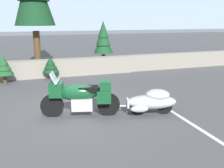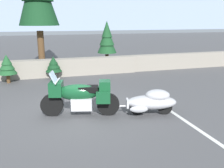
# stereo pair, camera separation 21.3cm
# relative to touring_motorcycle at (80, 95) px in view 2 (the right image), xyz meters

# --- Properties ---
(ground_plane) EXTENTS (80.00, 80.00, 0.00)m
(ground_plane) POSITION_rel_touring_motorcycle_xyz_m (-0.15, 0.35, -0.62)
(ground_plane) COLOR #4C4C4F
(stone_guard_wall) EXTENTS (24.00, 0.60, 0.88)m
(stone_guard_wall) POSITION_rel_touring_motorcycle_xyz_m (-0.51, 5.61, -0.19)
(stone_guard_wall) COLOR gray
(stone_guard_wall) RESTS_ON ground
(distant_ridgeline) EXTENTS (240.00, 80.00, 16.00)m
(distant_ridgeline) POSITION_rel_touring_motorcycle_xyz_m (-0.15, 95.61, 7.38)
(distant_ridgeline) COLOR #8C9EB7
(distant_ridgeline) RESTS_ON ground
(touring_motorcycle) EXTENTS (2.27, 1.09, 1.33)m
(touring_motorcycle) POSITION_rel_touring_motorcycle_xyz_m (0.00, 0.00, 0.00)
(touring_motorcycle) COLOR black
(touring_motorcycle) RESTS_ON ground
(car_shaped_trailer) EXTENTS (2.22, 1.06, 0.76)m
(car_shaped_trailer) POSITION_rel_touring_motorcycle_xyz_m (2.05, -0.53, -0.21)
(car_shaped_trailer) COLOR black
(car_shaped_trailer) RESTS_ON ground
(pine_tree_secondary) EXTENTS (1.11, 1.11, 2.69)m
(pine_tree_secondary) POSITION_rel_touring_motorcycle_xyz_m (2.81, 7.08, 1.06)
(pine_tree_secondary) COLOR brown
(pine_tree_secondary) RESTS_ON ground
(pine_sapling_near) EXTENTS (0.82, 0.82, 1.28)m
(pine_sapling_near) POSITION_rel_touring_motorcycle_xyz_m (-2.41, 4.79, 0.18)
(pine_sapling_near) COLOR brown
(pine_sapling_near) RESTS_ON ground
(pine_sapling_farther) EXTENTS (0.78, 0.78, 1.06)m
(pine_sapling_farther) POSITION_rel_touring_motorcycle_xyz_m (-0.38, 5.11, 0.04)
(pine_sapling_farther) COLOR brown
(pine_sapling_farther) RESTS_ON ground
(parking_stripe_marker) EXTENTS (0.12, 3.60, 0.01)m
(parking_stripe_marker) POSITION_rel_touring_motorcycle_xyz_m (2.75, -1.15, -0.62)
(parking_stripe_marker) COLOR silver
(parking_stripe_marker) RESTS_ON ground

